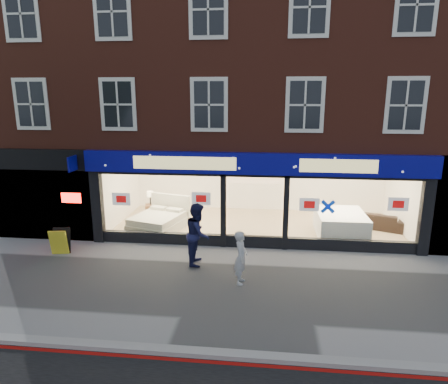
% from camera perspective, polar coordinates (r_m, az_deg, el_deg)
% --- Properties ---
extents(ground, '(120.00, 120.00, 0.00)m').
position_cam_1_polar(ground, '(11.13, 3.65, -13.71)').
color(ground, gray).
rests_on(ground, ground).
extents(kerb_line, '(60.00, 0.10, 0.01)m').
position_cam_1_polar(kerb_line, '(8.51, 2.55, -23.40)').
color(kerb_line, '#8C0A07').
rests_on(kerb_line, ground).
extents(kerb_stone, '(60.00, 0.25, 0.12)m').
position_cam_1_polar(kerb_stone, '(8.64, 2.65, -22.31)').
color(kerb_stone, gray).
rests_on(kerb_stone, ground).
extents(showroom_floor, '(11.00, 4.50, 0.10)m').
position_cam_1_polar(showroom_floor, '(15.95, 4.57, -4.77)').
color(showroom_floor, tan).
rests_on(showroom_floor, ground).
extents(building, '(19.00, 8.26, 10.30)m').
position_cam_1_polar(building, '(16.85, 5.17, 19.05)').
color(building, maroon).
rests_on(building, ground).
extents(display_bed, '(2.19, 2.43, 1.15)m').
position_cam_1_polar(display_bed, '(15.49, -9.24, -4.02)').
color(display_bed, beige).
rests_on(display_bed, showroom_floor).
extents(bedside_table, '(0.56, 0.56, 0.55)m').
position_cam_1_polar(bedside_table, '(16.96, -10.40, -2.66)').
color(bedside_table, brown).
rests_on(bedside_table, showroom_floor).
extents(mattress_stack, '(1.72, 2.16, 0.85)m').
position_cam_1_polar(mattress_stack, '(15.18, 16.30, -4.41)').
color(mattress_stack, white).
rests_on(mattress_stack, showroom_floor).
extents(sofa, '(2.27, 1.60, 0.62)m').
position_cam_1_polar(sofa, '(16.50, 20.82, -3.72)').
color(sofa, black).
rests_on(sofa, showroom_floor).
extents(a_board, '(0.62, 0.45, 0.87)m').
position_cam_1_polar(a_board, '(14.22, -22.36, -6.55)').
color(a_board, yellow).
rests_on(a_board, ground).
extents(pedestrian_grey, '(0.41, 0.58, 1.52)m').
position_cam_1_polar(pedestrian_grey, '(11.16, 2.43, -9.31)').
color(pedestrian_grey, '#B0B2B8').
rests_on(pedestrian_grey, ground).
extents(pedestrian_blue, '(0.77, 0.97, 1.92)m').
position_cam_1_polar(pedestrian_blue, '(12.34, -3.74, -5.97)').
color(pedestrian_blue, '#161840').
rests_on(pedestrian_blue, ground).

